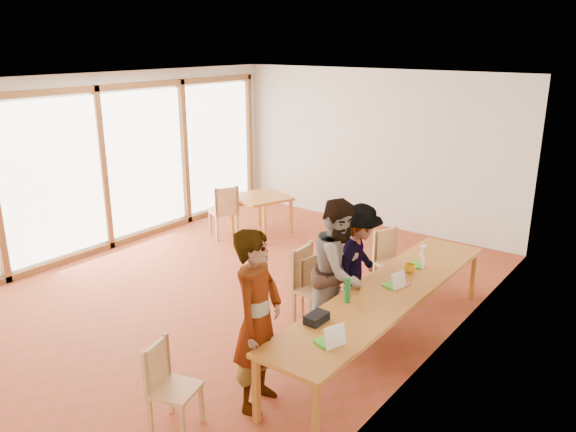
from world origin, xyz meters
name	(u,v)px	position (x,y,z in m)	size (l,w,h in m)	color
ground	(235,291)	(0.00, 0.00, 0.00)	(8.00, 8.00, 0.00)	#A03F26
wall_back	(373,149)	(0.00, 4.00, 1.50)	(6.00, 0.10, 3.00)	beige
wall_right	(438,236)	(3.00, 0.00, 1.50)	(0.10, 8.00, 3.00)	beige
window_wall	(102,164)	(-2.96, 0.00, 1.50)	(0.10, 8.00, 3.00)	white
ceiling	(228,79)	(0.00, 0.00, 3.02)	(6.00, 8.00, 0.04)	white
communal_table	(387,295)	(2.50, -0.11, 0.70)	(0.80, 4.00, 0.75)	#C77B2C
side_table	(261,200)	(-1.28, 2.15, 0.67)	(0.90, 0.90, 0.75)	#C77B2C
chair_near	(165,377)	(1.52, -2.59, 0.53)	(0.50, 0.50, 0.46)	tan
chair_mid	(309,277)	(1.39, -0.10, 0.62)	(0.50, 0.50, 0.54)	tan
chair_far	(316,282)	(1.45, -0.03, 0.54)	(0.45, 0.45, 0.47)	tan
chair_empty	(389,254)	(1.75, 1.38, 0.56)	(0.55, 0.55, 0.49)	tan
chair_spare	(225,206)	(-1.70, 1.62, 0.60)	(0.62, 0.62, 0.52)	tan
person_near	(258,320)	(1.99, -1.81, 0.93)	(0.68, 0.44, 1.85)	gray
person_mid	(340,271)	(1.91, -0.21, 0.88)	(0.86, 0.67, 1.77)	gray
person_far	(358,264)	(1.86, 0.31, 0.79)	(1.02, 0.58, 1.57)	gray
laptop_near	(332,339)	(2.64, -1.50, 0.81)	(0.28, 0.30, 0.21)	#3FD224
laptop_mid	(396,283)	(2.52, 0.05, 0.80)	(0.24, 0.26, 0.19)	#3FD224
laptop_far	(419,263)	(2.47, 0.79, 0.80)	(0.23, 0.24, 0.18)	#3FD224
yellow_mug	(410,268)	(2.46, 0.53, 0.80)	(0.14, 0.14, 0.11)	#E19E0C
green_bottle	(347,291)	(2.28, -0.64, 0.89)	(0.07, 0.07, 0.28)	#156F32
clear_glass	(331,340)	(2.63, -1.49, 0.80)	(0.07, 0.07, 0.09)	silver
condiment_cup	(424,248)	(2.27, 1.37, 0.78)	(0.08, 0.08, 0.06)	white
pink_phone	(407,285)	(2.61, 0.16, 0.76)	(0.05, 0.10, 0.01)	#D0466C
black_pouch	(317,318)	(2.27, -1.22, 0.80)	(0.16, 0.26, 0.09)	black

